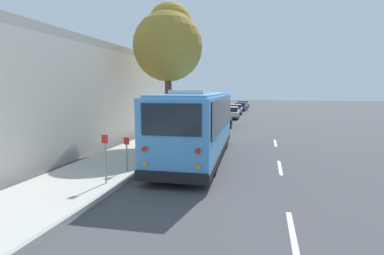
{
  "coord_description": "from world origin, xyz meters",
  "views": [
    {
      "loc": [
        -12.4,
        -3.13,
        3.31
      ],
      "look_at": [
        2.78,
        0.55,
        1.3
      ],
      "focal_mm": 28.0,
      "sensor_mm": 36.0,
      "label": 1
    }
  ],
  "objects_px": {
    "street_tree": "(168,42)",
    "parked_sedan_silver": "(231,113)",
    "sign_post_near": "(105,158)",
    "sign_post_far": "(127,154)",
    "parked_sedan_tan": "(236,109)",
    "shuttle_bus": "(197,122)",
    "parked_sedan_blue": "(241,107)",
    "parked_sedan_black": "(223,120)",
    "parked_sedan_gray": "(243,105)",
    "fire_hydrant": "(193,126)"
  },
  "relations": [
    {
      "from": "fire_hydrant",
      "to": "sign_post_near",
      "type": "bearing_deg",
      "value": -179.95
    },
    {
      "from": "parked_sedan_blue",
      "to": "sign_post_near",
      "type": "xyz_separation_m",
      "value": [
        -38.12,
        1.58,
        0.42
      ]
    },
    {
      "from": "parked_sedan_silver",
      "to": "street_tree",
      "type": "distance_m",
      "value": 17.61
    },
    {
      "from": "street_tree",
      "to": "sign_post_far",
      "type": "height_order",
      "value": "street_tree"
    },
    {
      "from": "parked_sedan_gray",
      "to": "sign_post_far",
      "type": "bearing_deg",
      "value": -177.08
    },
    {
      "from": "parked_sedan_silver",
      "to": "parked_sedan_gray",
      "type": "distance_m",
      "value": 19.19
    },
    {
      "from": "sign_post_near",
      "to": "parked_sedan_silver",
      "type": "bearing_deg",
      "value": -3.37
    },
    {
      "from": "sign_post_near",
      "to": "sign_post_far",
      "type": "height_order",
      "value": "sign_post_near"
    },
    {
      "from": "parked_sedan_tan",
      "to": "fire_hydrant",
      "type": "xyz_separation_m",
      "value": [
        -19.22,
        1.35,
        -0.04
      ]
    },
    {
      "from": "parked_sedan_blue",
      "to": "sign_post_near",
      "type": "relative_size",
      "value": 2.58
    },
    {
      "from": "shuttle_bus",
      "to": "parked_sedan_black",
      "type": "relative_size",
      "value": 2.14
    },
    {
      "from": "parked_sedan_tan",
      "to": "parked_sedan_silver",
      "type": "bearing_deg",
      "value": 178.15
    },
    {
      "from": "shuttle_bus",
      "to": "parked_sedan_gray",
      "type": "height_order",
      "value": "shuttle_bus"
    },
    {
      "from": "sign_post_near",
      "to": "parked_sedan_blue",
      "type": "bearing_deg",
      "value": -2.37
    },
    {
      "from": "shuttle_bus",
      "to": "parked_sedan_gray",
      "type": "relative_size",
      "value": 2.06
    },
    {
      "from": "parked_sedan_tan",
      "to": "street_tree",
      "type": "relative_size",
      "value": 0.56
    },
    {
      "from": "parked_sedan_black",
      "to": "fire_hydrant",
      "type": "distance_m",
      "value": 5.33
    },
    {
      "from": "parked_sedan_black",
      "to": "parked_sedan_silver",
      "type": "distance_m",
      "value": 7.43
    },
    {
      "from": "parked_sedan_silver",
      "to": "parked_sedan_blue",
      "type": "xyz_separation_m",
      "value": [
        13.0,
        -0.09,
        -0.04
      ]
    },
    {
      "from": "parked_sedan_silver",
      "to": "street_tree",
      "type": "xyz_separation_m",
      "value": [
        -16.63,
        1.99,
        5.44
      ]
    },
    {
      "from": "fire_hydrant",
      "to": "shuttle_bus",
      "type": "bearing_deg",
      "value": -165.01
    },
    {
      "from": "parked_sedan_silver",
      "to": "parked_sedan_gray",
      "type": "xyz_separation_m",
      "value": [
        19.19,
        0.03,
        -0.02
      ]
    },
    {
      "from": "shuttle_bus",
      "to": "parked_sedan_silver",
      "type": "height_order",
      "value": "shuttle_bus"
    },
    {
      "from": "parked_sedan_blue",
      "to": "fire_hydrant",
      "type": "height_order",
      "value": "parked_sedan_blue"
    },
    {
      "from": "parked_sedan_blue",
      "to": "sign_post_far",
      "type": "xyz_separation_m",
      "value": [
        -36.52,
        1.58,
        0.25
      ]
    },
    {
      "from": "shuttle_bus",
      "to": "sign_post_near",
      "type": "relative_size",
      "value": 5.9
    },
    {
      "from": "parked_sedan_tan",
      "to": "fire_hydrant",
      "type": "distance_m",
      "value": 19.27
    },
    {
      "from": "sign_post_near",
      "to": "sign_post_far",
      "type": "bearing_deg",
      "value": 0.0
    },
    {
      "from": "parked_sedan_tan",
      "to": "sign_post_far",
      "type": "xyz_separation_m",
      "value": [
        -30.21,
        1.34,
        0.24
      ]
    },
    {
      "from": "parked_sedan_silver",
      "to": "sign_post_near",
      "type": "distance_m",
      "value": 25.17
    },
    {
      "from": "street_tree",
      "to": "sign_post_far",
      "type": "relative_size",
      "value": 6.32
    },
    {
      "from": "parked_sedan_gray",
      "to": "parked_sedan_black",
      "type": "bearing_deg",
      "value": -175.01
    },
    {
      "from": "parked_sedan_tan",
      "to": "sign_post_far",
      "type": "height_order",
      "value": "sign_post_far"
    },
    {
      "from": "parked_sedan_tan",
      "to": "parked_sedan_gray",
      "type": "distance_m",
      "value": 12.51
    },
    {
      "from": "sign_post_far",
      "to": "parked_sedan_blue",
      "type": "bearing_deg",
      "value": -2.47
    },
    {
      "from": "street_tree",
      "to": "parked_sedan_silver",
      "type": "bearing_deg",
      "value": -6.84
    },
    {
      "from": "parked_sedan_gray",
      "to": "parked_sedan_tan",
      "type": "bearing_deg",
      "value": -175.65
    },
    {
      "from": "parked_sedan_black",
      "to": "parked_sedan_gray",
      "type": "height_order",
      "value": "parked_sedan_gray"
    },
    {
      "from": "parked_sedan_silver",
      "to": "parked_sedan_blue",
      "type": "height_order",
      "value": "parked_sedan_silver"
    },
    {
      "from": "sign_post_near",
      "to": "fire_hydrant",
      "type": "relative_size",
      "value": 2.04
    },
    {
      "from": "parked_sedan_blue",
      "to": "fire_hydrant",
      "type": "xyz_separation_m",
      "value": [
        -25.53,
        1.59,
        -0.03
      ]
    },
    {
      "from": "parked_sedan_tan",
      "to": "parked_sedan_blue",
      "type": "height_order",
      "value": "parked_sedan_tan"
    },
    {
      "from": "shuttle_bus",
      "to": "sign_post_near",
      "type": "height_order",
      "value": "shuttle_bus"
    },
    {
      "from": "parked_sedan_tan",
      "to": "parked_sedan_gray",
      "type": "relative_size",
      "value": 0.98
    },
    {
      "from": "shuttle_bus",
      "to": "parked_sedan_tan",
      "type": "distance_m",
      "value": 26.95
    },
    {
      "from": "parked_sedan_gray",
      "to": "sign_post_near",
      "type": "height_order",
      "value": "sign_post_near"
    },
    {
      "from": "parked_sedan_tan",
      "to": "parked_sedan_gray",
      "type": "bearing_deg",
      "value": -3.57
    },
    {
      "from": "parked_sedan_black",
      "to": "parked_sedan_blue",
      "type": "relative_size",
      "value": 1.07
    },
    {
      "from": "sign_post_near",
      "to": "shuttle_bus",
      "type": "bearing_deg",
      "value": -22.76
    },
    {
      "from": "sign_post_far",
      "to": "sign_post_near",
      "type": "bearing_deg",
      "value": 180.0
    }
  ]
}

